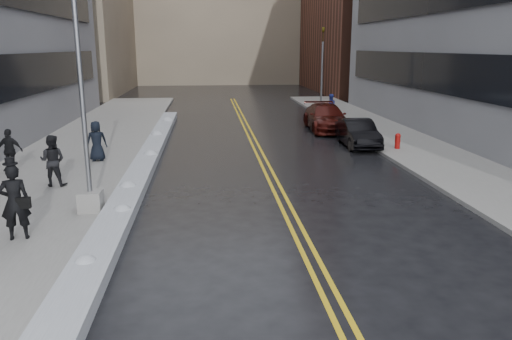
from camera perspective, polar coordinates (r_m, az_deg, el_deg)
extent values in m
plane|color=black|center=(13.19, -5.89, -7.59)|extent=(160.00, 160.00, 0.00)
cube|color=gray|center=(23.53, -19.97, 1.46)|extent=(5.50, 50.00, 0.15)
cube|color=gray|center=(24.81, 17.97, 2.23)|extent=(4.00, 50.00, 0.15)
cube|color=gold|center=(22.89, 0.08, 1.80)|extent=(0.12, 50.00, 0.01)
cube|color=gold|center=(22.92, 0.83, 1.81)|extent=(0.12, 50.00, 0.01)
cube|color=#B9BCC3|center=(20.96, -12.55, 0.79)|extent=(0.90, 30.00, 0.34)
cube|color=gray|center=(58.56, -22.05, 17.09)|extent=(14.00, 22.00, 18.00)
cube|color=gray|center=(72.56, -4.29, 18.81)|extent=(36.00, 16.00, 22.00)
cube|color=gray|center=(15.32, -18.37, -3.38)|extent=(0.65, 0.65, 0.60)
cylinder|color=gray|center=(14.69, -19.52, 10.93)|extent=(0.14, 0.14, 7.00)
cylinder|color=maroon|center=(24.36, 15.87, 3.08)|extent=(0.24, 0.24, 0.60)
sphere|color=maroon|center=(24.31, 15.92, 3.77)|extent=(0.26, 0.26, 0.26)
cylinder|color=maroon|center=(24.35, 15.88, 3.19)|extent=(0.25, 0.10, 0.10)
cylinder|color=gray|center=(37.28, 7.53, 10.50)|extent=(0.14, 0.14, 5.00)
imported|color=#594C0C|center=(37.23, 7.68, 15.11)|extent=(0.16, 0.20, 1.00)
imported|color=black|center=(13.63, -25.85, -3.32)|extent=(0.79, 0.61, 1.91)
imported|color=black|center=(18.39, -22.24, 1.01)|extent=(0.93, 0.76, 1.77)
imported|color=black|center=(21.84, -17.75, 3.17)|extent=(0.87, 0.61, 1.68)
imported|color=black|center=(21.15, -26.29, 2.02)|extent=(1.02, 0.54, 1.66)
imported|color=navy|center=(33.54, 8.49, 7.21)|extent=(0.84, 0.68, 1.64)
imported|color=black|center=(25.13, 11.56, 4.15)|extent=(1.53, 4.10, 1.34)
imported|color=#380C09|center=(29.71, 8.01, 5.96)|extent=(2.29, 5.29, 1.52)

